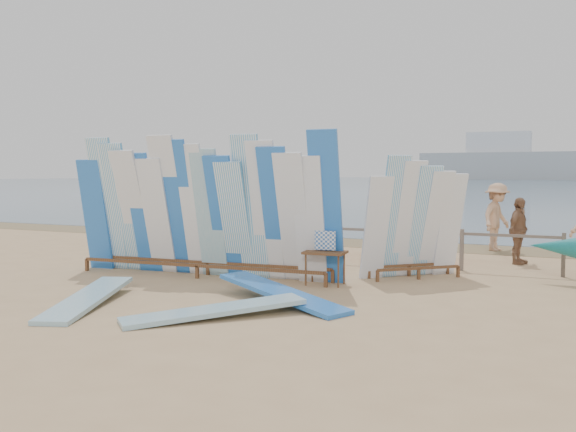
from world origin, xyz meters
The scene contains 23 objects.
ground centered at (0.00, 0.00, 0.00)m, with size 160.00×160.00×0.00m, color tan.
ocean centered at (0.00, 128.00, 0.00)m, with size 320.00×240.00×0.02m, color #405B73.
wet_sand_strip centered at (0.00, 7.20, 0.00)m, with size 40.00×2.60×0.01m, color olive.
distant_ship centered at (-12.00, 180.00, 5.31)m, with size 45.00×8.00×14.00m.
fence centered at (0.00, 3.00, 0.63)m, with size 12.08×0.08×0.90m.
main_surfboard_rack centered at (-0.67, 0.03, 1.29)m, with size 5.83×1.13×2.90m.
side_surfboard_rack centered at (3.26, 1.66, 1.10)m, with size 1.95×1.82×2.45m.
vendor_table centered at (1.91, 0.22, 0.34)m, with size 0.80×0.59×1.02m.
flat_board_d centered at (1.85, -1.57, 0.00)m, with size 0.56×2.70×0.07m, color blue.
flat_board_a centered at (-0.90, -3.01, 0.00)m, with size 0.56×2.70×0.07m, color #7DB5C8.
flat_board_b centered at (1.38, -2.88, 0.00)m, with size 0.56×2.70×0.07m, color #7DB5C8.
beach_chair_left centered at (0.45, 3.79, 0.25)m, with size 0.69×0.71×0.87m.
beach_chair_right centered at (1.91, 3.94, 0.23)m, with size 0.56×0.58×0.80m.
stroller centered at (3.18, 4.00, 0.44)m, with size 0.61×0.83×1.10m.
beachgoer_2 centered at (-1.97, 3.65, 0.87)m, with size 0.85×0.41×1.75m, color beige.
beachgoer_3 centered at (-2.13, 5.64, 0.79)m, with size 1.02×0.42×1.59m, color tan.
beachgoer_1 centered at (-2.66, 4.57, 0.82)m, with size 0.60×0.33×1.64m, color #8C6042.
beachgoer_8 centered at (2.68, 4.27, 0.86)m, with size 0.84×0.40×1.72m, color beige.
beachgoer_10 centered at (5.04, 4.49, 0.77)m, with size 0.90×0.39×1.54m, color #8C6042.
beachgoer_0 centered at (-3.85, 4.32, 0.91)m, with size 0.88×0.42×1.81m, color tan.
beachgoer_11 centered at (-3.46, 7.49, 0.85)m, with size 1.57×0.51×1.70m, color beige.
beachgoer_9 centered at (4.35, 6.80, 0.92)m, with size 1.18×0.49×1.83m, color tan.
beachgoer_extra_1 centered at (-6.04, 6.40, 0.85)m, with size 0.99×0.43×1.69m, color #8C6042.
Camera 1 is at (5.97, -10.41, 2.11)m, focal length 38.00 mm.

